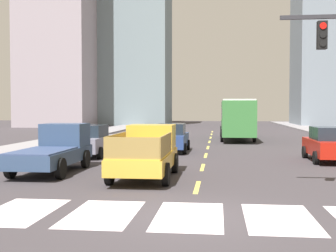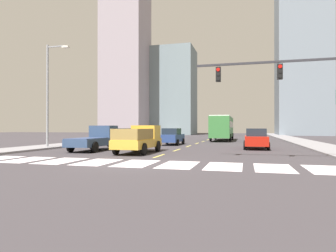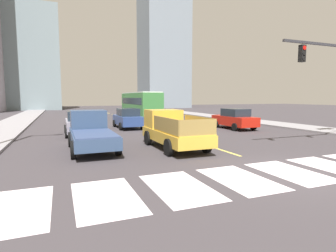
{
  "view_description": "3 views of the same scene",
  "coord_description": "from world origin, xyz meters",
  "px_view_note": "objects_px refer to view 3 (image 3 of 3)",
  "views": [
    {
      "loc": [
        0.7,
        -10.74,
        2.65
      ],
      "look_at": [
        -2.3,
        15.48,
        1.58
      ],
      "focal_mm": 47.37,
      "sensor_mm": 36.0,
      "label": 1
    },
    {
      "loc": [
        5.3,
        -13.79,
        1.81
      ],
      "look_at": [
        -1.88,
        13.28,
        1.94
      ],
      "focal_mm": 31.3,
      "sensor_mm": 36.0,
      "label": 2
    },
    {
      "loc": [
        -7.56,
        -7.11,
        2.67
      ],
      "look_at": [
        -2.14,
        6.38,
        1.12
      ],
      "focal_mm": 28.82,
      "sensor_mm": 36.0,
      "label": 3
    }
  ],
  "objects_px": {
    "pickup_stakebed": "(172,130)",
    "sedan_near_left": "(234,119)",
    "pickup_dark": "(91,131)",
    "sedan_mid": "(80,123)",
    "city_bus": "(140,103)",
    "sedan_far": "(128,118)"
  },
  "relations": [
    {
      "from": "pickup_stakebed",
      "to": "sedan_far",
      "type": "height_order",
      "value": "pickup_stakebed"
    },
    {
      "from": "pickup_dark",
      "to": "sedan_far",
      "type": "relative_size",
      "value": 1.18
    },
    {
      "from": "city_bus",
      "to": "sedan_far",
      "type": "bearing_deg",
      "value": -109.56
    },
    {
      "from": "pickup_stakebed",
      "to": "city_bus",
      "type": "relative_size",
      "value": 0.48
    },
    {
      "from": "sedan_near_left",
      "to": "sedan_far",
      "type": "bearing_deg",
      "value": 152.77
    },
    {
      "from": "sedan_mid",
      "to": "pickup_dark",
      "type": "bearing_deg",
      "value": -87.84
    },
    {
      "from": "city_bus",
      "to": "sedan_far",
      "type": "xyz_separation_m",
      "value": [
        -4.33,
        -11.18,
        -1.09
      ]
    },
    {
      "from": "city_bus",
      "to": "sedan_far",
      "type": "relative_size",
      "value": 2.45
    },
    {
      "from": "sedan_mid",
      "to": "sedan_near_left",
      "type": "relative_size",
      "value": 1.0
    },
    {
      "from": "pickup_stakebed",
      "to": "sedan_near_left",
      "type": "height_order",
      "value": "pickup_stakebed"
    },
    {
      "from": "city_bus",
      "to": "sedan_near_left",
      "type": "height_order",
      "value": "city_bus"
    },
    {
      "from": "pickup_stakebed",
      "to": "pickup_dark",
      "type": "xyz_separation_m",
      "value": [
        -4.07,
        1.06,
        -0.02
      ]
    },
    {
      "from": "city_bus",
      "to": "pickup_stakebed",
      "type": "bearing_deg",
      "value": -99.91
    },
    {
      "from": "pickup_stakebed",
      "to": "sedan_far",
      "type": "xyz_separation_m",
      "value": [
        -0.08,
        9.67,
        -0.08
      ]
    },
    {
      "from": "pickup_dark",
      "to": "sedan_mid",
      "type": "xyz_separation_m",
      "value": [
        -0.19,
        5.73,
        -0.06
      ]
    },
    {
      "from": "pickup_dark",
      "to": "sedan_near_left",
      "type": "bearing_deg",
      "value": 24.36
    },
    {
      "from": "sedan_mid",
      "to": "city_bus",
      "type": "bearing_deg",
      "value": 59.1
    },
    {
      "from": "sedan_near_left",
      "to": "pickup_dark",
      "type": "bearing_deg",
      "value": -161.04
    },
    {
      "from": "sedan_near_left",
      "to": "pickup_stakebed",
      "type": "bearing_deg",
      "value": -146.89
    },
    {
      "from": "sedan_far",
      "to": "pickup_stakebed",
      "type": "bearing_deg",
      "value": -90.18
    },
    {
      "from": "city_bus",
      "to": "sedan_near_left",
      "type": "distance_m",
      "value": 15.6
    },
    {
      "from": "city_bus",
      "to": "sedan_mid",
      "type": "distance_m",
      "value": 16.47
    }
  ]
}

